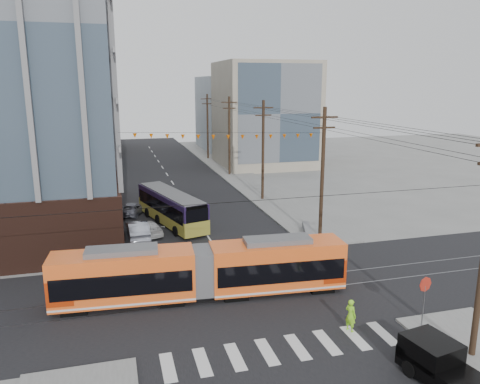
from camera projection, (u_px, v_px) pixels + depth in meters
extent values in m
plane|color=slate|center=(263.00, 320.00, 25.77)|extent=(160.00, 160.00, 0.00)
cube|color=#8C99A5|center=(41.00, 110.00, 68.09)|extent=(18.00, 16.00, 18.00)
cube|color=gray|center=(265.00, 114.00, 73.16)|extent=(14.00, 14.00, 16.00)
cube|color=gray|center=(72.00, 98.00, 87.41)|extent=(16.00, 18.00, 20.00)
cube|color=#8C99A5|center=(242.00, 113.00, 92.68)|extent=(16.00, 16.00, 14.00)
cylinder|color=black|center=(208.00, 127.00, 79.28)|extent=(0.30, 0.30, 11.00)
imported|color=#A5ABBC|center=(138.00, 230.00, 39.09)|extent=(1.88, 4.78, 1.55)
imported|color=silver|center=(147.00, 228.00, 40.22)|extent=(2.92, 4.52, 1.22)
imported|color=slate|center=(132.00, 209.00, 46.46)|extent=(3.41, 4.67, 1.18)
imported|color=#8DE625|center=(351.00, 315.00, 24.49)|extent=(0.65, 0.77, 1.78)
cube|color=slate|center=(307.00, 231.00, 40.12)|extent=(1.94, 3.75, 0.74)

